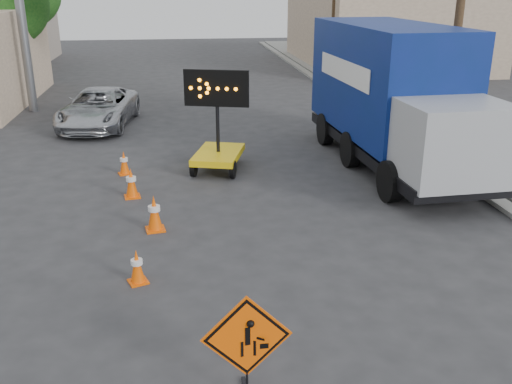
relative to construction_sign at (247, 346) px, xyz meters
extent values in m
plane|color=#2D2D30|center=(-0.23, 0.80, -0.82)|extent=(100.00, 100.00, 0.00)
cube|color=gray|center=(6.97, 15.80, -0.76)|extent=(0.40, 60.00, 0.12)
cube|color=gray|center=(9.27, 15.80, -0.74)|extent=(4.00, 60.00, 0.15)
cube|color=#CBB193|center=(12.77, 30.80, 1.48)|extent=(10.00, 14.00, 4.60)
cylinder|color=slate|center=(-6.73, 18.80, 2.58)|extent=(0.36, 0.36, 6.80)
cylinder|color=#4C3820|center=(7.77, 10.80, 3.68)|extent=(0.26, 0.26, 9.00)
cylinder|color=#4C3820|center=(-8.23, 22.80, 0.81)|extent=(0.28, 0.28, 3.25)
sphere|color=#144413|center=(-8.23, 22.80, 3.36)|extent=(3.71, 3.71, 3.71)
cylinder|color=#4C3820|center=(-9.23, 30.80, 0.98)|extent=(0.28, 0.28, 3.58)
cylinder|color=black|center=(0.00, 0.00, -0.50)|extent=(0.03, 0.03, 0.64)
cube|color=#FF5805|center=(0.00, 0.00, 0.14)|extent=(1.16, 0.03, 1.16)
cube|color=black|center=(0.00, 0.00, 0.14)|extent=(1.08, 0.01, 1.08)
cube|color=yellow|center=(0.38, 9.75, -0.36)|extent=(1.73, 2.28, 0.18)
cylinder|color=black|center=(0.38, 9.75, 0.80)|extent=(0.10, 0.10, 2.22)
cube|color=black|center=(0.38, 9.75, 1.56)|extent=(1.77, 0.61, 1.01)
imported|color=silver|center=(-3.65, 15.67, -0.13)|extent=(2.92, 5.22, 1.38)
cube|color=black|center=(5.44, 9.38, -0.19)|extent=(2.87, 8.43, 0.31)
cube|color=navy|center=(5.44, 10.21, 1.63)|extent=(2.89, 6.56, 3.12)
cube|color=#9EA0A5|center=(5.44, 6.04, 0.80)|extent=(2.48, 1.98, 1.87)
cube|color=#FF5805|center=(-1.58, 3.33, -0.80)|extent=(0.42, 0.42, 0.03)
cone|color=#FF5805|center=(-1.58, 3.33, -0.48)|extent=(0.26, 0.26, 0.62)
cylinder|color=silver|center=(-1.58, 3.33, -0.40)|extent=(0.21, 0.21, 0.09)
cube|color=#FF5805|center=(-1.33, 5.65, -0.80)|extent=(0.47, 0.47, 0.03)
cone|color=#FF5805|center=(-1.33, 5.65, -0.40)|extent=(0.32, 0.32, 0.77)
cylinder|color=silver|center=(-1.33, 5.65, -0.31)|extent=(0.26, 0.26, 0.11)
cube|color=#FF5805|center=(-1.96, 7.80, -0.80)|extent=(0.45, 0.45, 0.03)
cone|color=#FF5805|center=(-1.96, 7.80, -0.42)|extent=(0.30, 0.30, 0.73)
cylinder|color=silver|center=(-1.96, 7.80, -0.33)|extent=(0.25, 0.25, 0.11)
cube|color=#FF5805|center=(-2.29, 9.71, -0.80)|extent=(0.43, 0.43, 0.03)
cone|color=#FF5805|center=(-2.29, 9.71, -0.46)|extent=(0.27, 0.27, 0.65)
cylinder|color=silver|center=(-2.29, 9.71, -0.39)|extent=(0.22, 0.22, 0.10)
camera|label=1|loc=(-0.72, -6.00, 4.30)|focal=40.00mm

